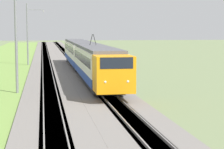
% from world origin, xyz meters
% --- Properties ---
extents(ballast_main, '(240.00, 4.40, 0.30)m').
position_xyz_m(ballast_main, '(50.00, 0.00, 0.15)').
color(ballast_main, slate).
rests_on(ballast_main, ground).
extents(ballast_adjacent, '(240.00, 4.40, 0.30)m').
position_xyz_m(ballast_adjacent, '(50.00, -4.41, 0.15)').
color(ballast_adjacent, slate).
rests_on(ballast_adjacent, ground).
extents(track_main, '(240.00, 1.57, 0.45)m').
position_xyz_m(track_main, '(50.00, 0.00, 0.16)').
color(track_main, '#4C4238').
rests_on(track_main, ground).
extents(track_adjacent, '(240.00, 1.57, 0.45)m').
position_xyz_m(track_adjacent, '(50.00, -4.41, 0.16)').
color(track_adjacent, '#4C4238').
rests_on(track_adjacent, ground).
extents(passenger_train, '(40.81, 2.86, 4.91)m').
position_xyz_m(passenger_train, '(48.42, -4.41, 2.29)').
color(passenger_train, orange).
rests_on(passenger_train, ground).
extents(catenary_mast_mid, '(0.22, 2.56, 9.13)m').
position_xyz_m(catenary_mast_mid, '(35.54, 2.61, 4.71)').
color(catenary_mast_mid, slate).
rests_on(catenary_mast_mid, ground).
extents(catenary_mast_far, '(0.22, 2.56, 9.11)m').
position_xyz_m(catenary_mast_far, '(64.00, 2.61, 4.70)').
color(catenary_mast_far, slate).
rests_on(catenary_mast_far, ground).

